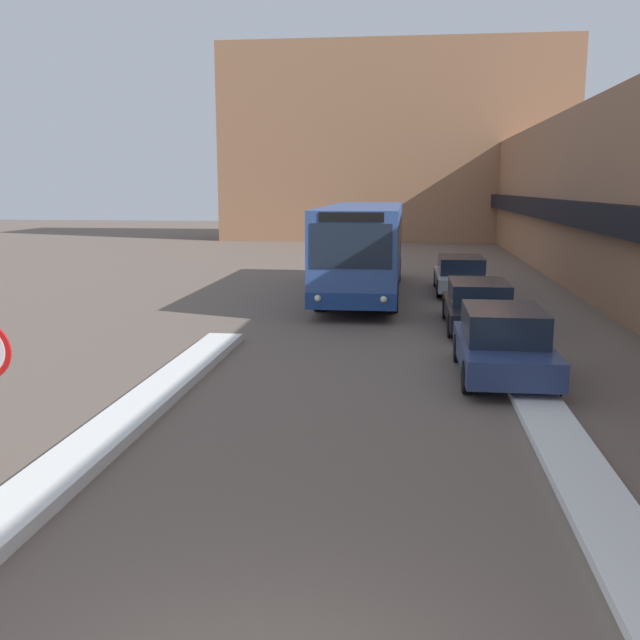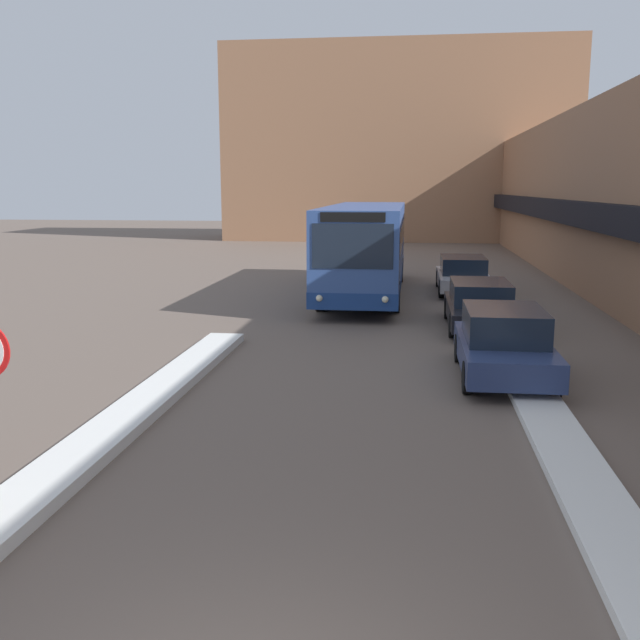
{
  "view_description": "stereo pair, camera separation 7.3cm",
  "coord_description": "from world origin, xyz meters",
  "px_view_note": "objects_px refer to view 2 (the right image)",
  "views": [
    {
      "loc": [
        1.12,
        -4.43,
        4.01
      ],
      "look_at": [
        -0.46,
        8.57,
        1.56
      ],
      "focal_mm": 40.0,
      "sensor_mm": 36.0,
      "label": 1
    },
    {
      "loc": [
        1.2,
        -4.42,
        4.01
      ],
      "look_at": [
        -0.46,
        8.57,
        1.56
      ],
      "focal_mm": 40.0,
      "sensor_mm": 36.0,
      "label": 2
    }
  ],
  "objects_px": {
    "city_bus": "(366,247)",
    "parked_car_back": "(463,274)",
    "parked_car_front": "(504,343)",
    "parked_car_middle": "(480,305)"
  },
  "relations": [
    {
      "from": "parked_car_middle",
      "to": "parked_car_back",
      "type": "bearing_deg",
      "value": 90.0
    },
    {
      "from": "parked_car_middle",
      "to": "parked_car_front",
      "type": "bearing_deg",
      "value": -90.0
    },
    {
      "from": "city_bus",
      "to": "parked_car_back",
      "type": "height_order",
      "value": "city_bus"
    },
    {
      "from": "city_bus",
      "to": "parked_car_front",
      "type": "xyz_separation_m",
      "value": [
        3.69,
        -11.53,
        -1.06
      ]
    },
    {
      "from": "parked_car_middle",
      "to": "city_bus",
      "type": "bearing_deg",
      "value": 121.22
    },
    {
      "from": "city_bus",
      "to": "parked_car_front",
      "type": "distance_m",
      "value": 12.15
    },
    {
      "from": "parked_car_back",
      "to": "parked_car_front",
      "type": "bearing_deg",
      "value": -90.0
    },
    {
      "from": "parked_car_back",
      "to": "parked_car_middle",
      "type": "bearing_deg",
      "value": -90.0
    },
    {
      "from": "parked_car_middle",
      "to": "parked_car_back",
      "type": "xyz_separation_m",
      "value": [
        -0.0,
        7.2,
        0.01
      ]
    },
    {
      "from": "city_bus",
      "to": "parked_car_front",
      "type": "bearing_deg",
      "value": -72.25
    }
  ]
}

